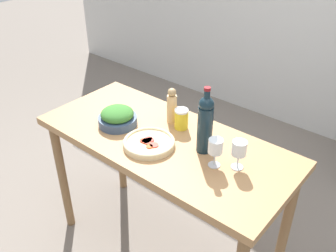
# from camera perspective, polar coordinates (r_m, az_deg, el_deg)

# --- Properties ---
(ground_plane) EXTENTS (14.00, 14.00, 0.00)m
(ground_plane) POSITION_cam_1_polar(r_m,az_deg,el_deg) (2.65, -0.47, -18.05)
(ground_plane) COLOR slate
(prep_counter) EXTENTS (1.45, 0.65, 0.89)m
(prep_counter) POSITION_cam_1_polar(r_m,az_deg,el_deg) (2.11, -0.56, -4.33)
(prep_counter) COLOR #A87A4C
(prep_counter) RESTS_ON ground_plane
(wine_bottle) EXTENTS (0.08, 0.08, 0.36)m
(wine_bottle) POSITION_cam_1_polar(r_m,az_deg,el_deg) (1.87, 5.70, 0.47)
(wine_bottle) COLOR #142833
(wine_bottle) RESTS_ON prep_counter
(wine_glass_near) EXTENTS (0.07, 0.07, 0.15)m
(wine_glass_near) POSITION_cam_1_polar(r_m,az_deg,el_deg) (1.80, 7.24, -3.26)
(wine_glass_near) COLOR silver
(wine_glass_near) RESTS_ON prep_counter
(wine_glass_far) EXTENTS (0.07, 0.07, 0.15)m
(wine_glass_far) POSITION_cam_1_polar(r_m,az_deg,el_deg) (1.80, 10.80, -3.50)
(wine_glass_far) COLOR silver
(wine_glass_far) RESTS_ON prep_counter
(pepper_mill) EXTENTS (0.06, 0.06, 0.21)m
(pepper_mill) POSITION_cam_1_polar(r_m,az_deg,el_deg) (2.14, 0.59, 3.09)
(pepper_mill) COLOR tan
(pepper_mill) RESTS_ON prep_counter
(salad_bowl) EXTENTS (0.22, 0.22, 0.11)m
(salad_bowl) POSITION_cam_1_polar(r_m,az_deg,el_deg) (2.15, -7.70, 1.36)
(salad_bowl) COLOR #384C6B
(salad_bowl) RESTS_ON prep_counter
(homemade_pizza) EXTENTS (0.27, 0.27, 0.03)m
(homemade_pizza) POSITION_cam_1_polar(r_m,az_deg,el_deg) (1.97, -2.91, -2.57)
(homemade_pizza) COLOR beige
(homemade_pizza) RESTS_ON prep_counter
(salt_canister) EXTENTS (0.08, 0.08, 0.12)m
(salt_canister) POSITION_cam_1_polar(r_m,az_deg,el_deg) (2.10, 2.04, 1.10)
(salt_canister) COLOR yellow
(salt_canister) RESTS_ON prep_counter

